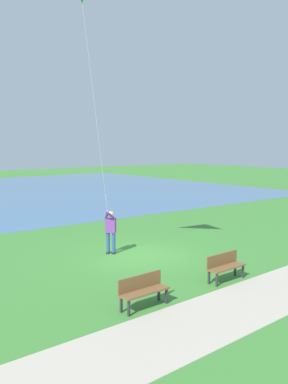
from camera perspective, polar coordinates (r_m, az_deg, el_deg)
ground_plane at (r=16.77m, az=-0.82°, el=-8.72°), size 120.00×120.00×0.00m
lake_water at (r=40.97m, az=-17.91°, el=-0.02°), size 36.00×44.00×0.01m
person_kite_flyer at (r=16.89m, az=-4.60°, el=-4.98°), size 0.57×0.61×1.83m
park_bench_near_walkway at (r=11.56m, az=-0.17°, el=-13.14°), size 0.51×1.52×0.88m
park_bench_far_walkway at (r=13.97m, az=11.02°, el=-9.78°), size 0.51×1.52×0.88m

